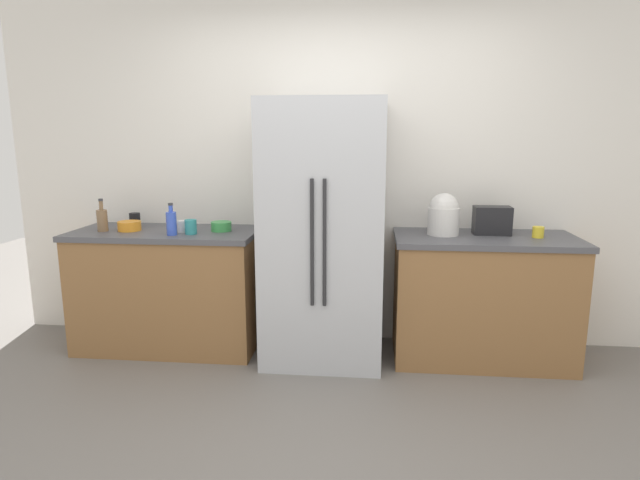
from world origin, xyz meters
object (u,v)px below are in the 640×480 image
object	(u,v)px
rice_cooker	(444,215)
bowl_a	(221,226)
bottle_b	(102,219)
refrigerator	(324,233)
bottle_a	(171,223)
cup_a	(538,232)
cup_d	(135,219)
bowl_b	(129,226)
toaster	(492,220)
cup_b	(191,227)
cup_c	(183,226)

from	to	relation	value
rice_cooker	bowl_a	size ratio (longest dim) A/B	1.98
bottle_b	refrigerator	bearing A→B (deg)	0.58
bottle_a	cup_a	distance (m)	2.54
refrigerator	bottle_a	bearing A→B (deg)	-174.03
cup_d	cup_a	bearing A→B (deg)	-3.58
bottle_a	bottle_b	world-z (taller)	bottle_b
rice_cooker	bottle_b	xyz separation A→B (m)	(-2.46, -0.11, -0.05)
bottle_a	bowl_b	size ratio (longest dim) A/B	1.36
refrigerator	rice_cooker	world-z (taller)	refrigerator
bowl_a	bottle_b	bearing A→B (deg)	-173.42
toaster	bottle_b	bearing A→B (deg)	-176.66
cup_b	bowl_b	xyz separation A→B (m)	(-0.50, 0.09, -0.02)
refrigerator	bottle_b	size ratio (longest dim) A/B	7.65
bottle_b	bowl_a	bearing A→B (deg)	6.58
toaster	bottle_a	xyz separation A→B (m)	(-2.25, -0.26, -0.01)
bowl_b	cup_d	bearing A→B (deg)	104.42
rice_cooker	bottle_a	distance (m)	1.91
toaster	cup_d	distance (m)	2.68
bottle_b	bowl_b	distance (m)	0.19
toaster	bowl_b	distance (m)	2.63
toaster	bowl_b	size ratio (longest dim) A/B	1.52
cup_a	bowl_b	size ratio (longest dim) A/B	0.46
bottle_b	cup_c	size ratio (longest dim) A/B	2.87
cup_b	bowl_a	size ratio (longest dim) A/B	0.70
bottle_a	cup_a	world-z (taller)	bottle_a
refrigerator	bowl_a	size ratio (longest dim) A/B	12.32
toaster	cup_d	bearing A→B (deg)	178.08
bowl_b	cup_a	bearing A→B (deg)	0.47
toaster	cup_b	world-z (taller)	toaster
cup_c	bottle_a	bearing A→B (deg)	-105.38
rice_cooker	cup_d	xyz separation A→B (m)	(-2.33, 0.14, -0.09)
toaster	cup_d	size ratio (longest dim) A/B	2.57
toaster	cup_c	xyz separation A→B (m)	(-2.21, -0.14, -0.06)
toaster	bowl_b	xyz separation A→B (m)	(-2.62, -0.12, -0.06)
bottle_b	cup_c	bearing A→B (deg)	2.62
bowl_a	cup_b	bearing A→B (deg)	-141.07
cup_b	bottle_b	bearing A→B (deg)	176.18
bottle_a	bowl_a	world-z (taller)	bottle_a
refrigerator	cup_a	world-z (taller)	refrigerator
cup_b	bowl_a	distance (m)	0.23
bottle_a	cup_c	distance (m)	0.13
refrigerator	cup_a	size ratio (longest dim) A/B	23.68
cup_b	bowl_b	distance (m)	0.51
cup_b	cup_a	bearing A→B (deg)	2.69
cup_d	rice_cooker	bearing A→B (deg)	-3.40
refrigerator	cup_b	distance (m)	0.95
cup_a	cup_b	size ratio (longest dim) A/B	0.75
bottle_a	cup_c	bearing A→B (deg)	74.62
refrigerator	bottle_a	xyz separation A→B (m)	(-1.06, -0.11, 0.07)
refrigerator	cup_b	bearing A→B (deg)	-176.24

